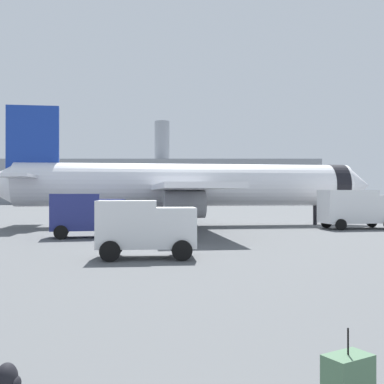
# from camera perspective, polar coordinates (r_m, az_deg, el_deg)

# --- Properties ---
(airplane_at_gate) EXTENTS (35.75, 32.36, 10.50)m
(airplane_at_gate) POSITION_cam_1_polar(r_m,az_deg,el_deg) (41.90, -0.52, 0.82)
(airplane_at_gate) COLOR white
(airplane_at_gate) RESTS_ON ground
(service_truck) EXTENTS (5.17, 3.40, 2.90)m
(service_truck) POSITION_cam_1_polar(r_m,az_deg,el_deg) (31.77, -12.46, -2.55)
(service_truck) COLOR navy
(service_truck) RESTS_ON ground
(fuel_truck) EXTENTS (6.33, 3.59, 3.20)m
(fuel_truck) POSITION_cam_1_polar(r_m,az_deg,el_deg) (40.80, 19.73, -1.79)
(fuel_truck) COLOR white
(fuel_truck) RESTS_ON ground
(cargo_van) EXTENTS (4.56, 2.66, 2.60)m
(cargo_van) POSITION_cam_1_polar(r_m,az_deg,el_deg) (21.15, -5.49, -4.16)
(cargo_van) COLOR white
(cargo_van) RESTS_ON ground
(safety_cone_near) EXTENTS (0.44, 0.44, 0.83)m
(safety_cone_near) POSITION_cam_1_polar(r_m,az_deg,el_deg) (50.04, -5.23, -3.06)
(safety_cone_near) COLOR #F2590C
(safety_cone_near) RESTS_ON ground
(safety_cone_mid) EXTENTS (0.44, 0.44, 0.71)m
(safety_cone_mid) POSITION_cam_1_polar(r_m,az_deg,el_deg) (27.19, -0.01, -5.60)
(safety_cone_mid) COLOR #F2590C
(safety_cone_mid) RESTS_ON ground
(rolling_suitcase) EXTENTS (0.75, 0.67, 1.10)m
(rolling_suitcase) POSITION_cam_1_polar(r_m,az_deg,el_deg) (7.07, 18.85, -21.06)
(rolling_suitcase) COLOR #476B4C
(rolling_suitcase) RESTS_ON ground
(traveller_backpack) EXTENTS (0.36, 0.40, 0.48)m
(traveller_backpack) POSITION_cam_1_polar(r_m,az_deg,el_deg) (7.66, -21.37, -20.63)
(traveller_backpack) COLOR black
(traveller_backpack) RESTS_ON ground
(terminal_building) EXTENTS (91.96, 23.93, 24.41)m
(terminal_building) POSITION_cam_1_polar(r_m,az_deg,el_deg) (138.57, -4.12, 1.20)
(terminal_building) COLOR gray
(terminal_building) RESTS_ON ground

